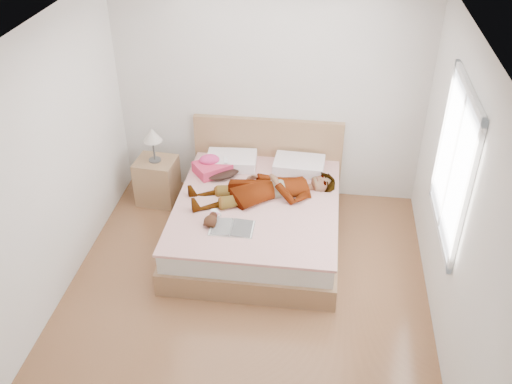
# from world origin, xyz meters

# --- Properties ---
(ground) EXTENTS (4.00, 4.00, 0.00)m
(ground) POSITION_xyz_m (0.00, 0.00, 0.00)
(ground) COLOR #4B2E17
(ground) RESTS_ON ground
(woman) EXTENTS (1.77, 1.16, 0.23)m
(woman) POSITION_xyz_m (0.06, 1.10, 0.62)
(woman) COLOR white
(woman) RESTS_ON bed
(hair) EXTENTS (0.57, 0.66, 0.09)m
(hair) POSITION_xyz_m (-0.51, 1.55, 0.55)
(hair) COLOR black
(hair) RESTS_ON bed
(phone) EXTENTS (0.07, 0.10, 0.05)m
(phone) POSITION_xyz_m (-0.44, 1.50, 0.68)
(phone) COLOR silver
(phone) RESTS_ON bed
(room_shell) EXTENTS (4.00, 4.00, 4.00)m
(room_shell) POSITION_xyz_m (1.77, 0.30, 1.50)
(room_shell) COLOR white
(room_shell) RESTS_ON ground
(bed) EXTENTS (1.80, 2.08, 1.00)m
(bed) POSITION_xyz_m (0.00, 1.04, 0.28)
(bed) COLOR brown
(bed) RESTS_ON ground
(towel) EXTENTS (0.50, 0.49, 0.21)m
(towel) POSITION_xyz_m (-0.60, 1.49, 0.59)
(towel) COLOR #E43E62
(towel) RESTS_ON bed
(magazine) EXTENTS (0.45, 0.29, 0.03)m
(magazine) POSITION_xyz_m (-0.19, 0.44, 0.52)
(magazine) COLOR white
(magazine) RESTS_ON bed
(coffee_mug) EXTENTS (0.12, 0.08, 0.09)m
(coffee_mug) POSITION_xyz_m (-0.40, 0.60, 0.56)
(coffee_mug) COLOR white
(coffee_mug) RESTS_ON bed
(plush_toy) EXTENTS (0.16, 0.22, 0.11)m
(plush_toy) POSITION_xyz_m (-0.41, 0.47, 0.57)
(plush_toy) COLOR black
(plush_toy) RESTS_ON bed
(nightstand) EXTENTS (0.49, 0.45, 1.00)m
(nightstand) POSITION_xyz_m (-1.30, 1.57, 0.33)
(nightstand) COLOR olive
(nightstand) RESTS_ON ground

